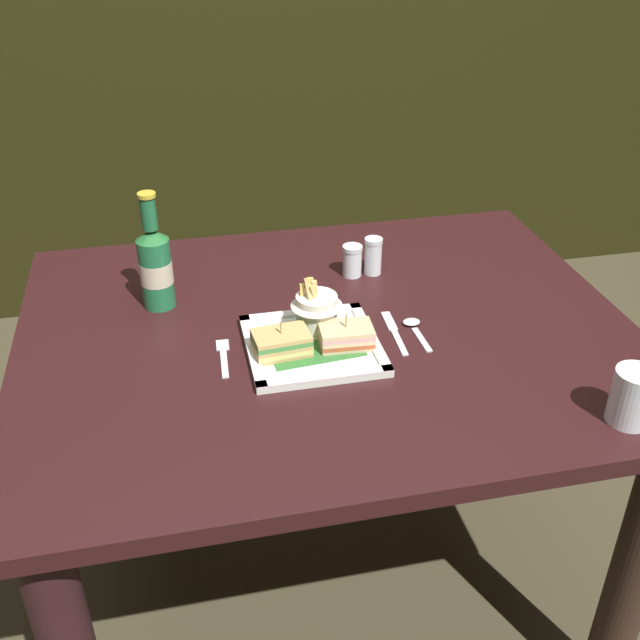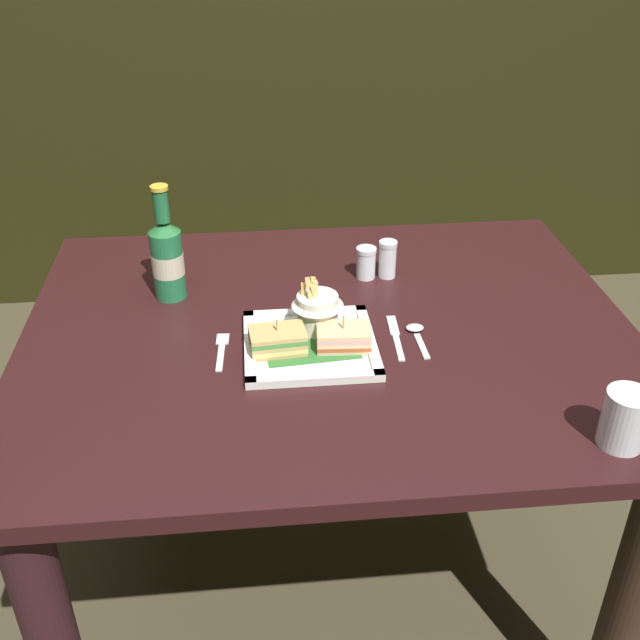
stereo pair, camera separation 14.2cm
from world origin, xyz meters
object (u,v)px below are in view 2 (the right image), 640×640
object	(u,v)px
sandwich_half_right	(343,338)
knife	(395,335)
salt_shaker	(366,264)
fries_cup	(317,306)
sandwich_half_left	(278,340)
pepper_shaker	(387,261)
beer_bottle	(167,257)
square_plate	(310,345)
spoon	(416,332)
water_glass	(624,422)
dining_table	(329,390)
fork	(221,349)

from	to	relation	value
sandwich_half_right	knife	xyz separation A→B (m)	(0.11, 0.04, -0.03)
salt_shaker	fries_cup	bearing A→B (deg)	-119.90
sandwich_half_left	pepper_shaker	bearing A→B (deg)	48.49
beer_bottle	knife	size ratio (longest dim) A/B	1.54
sandwich_half_right	sandwich_half_left	bearing A→B (deg)	-180.00
beer_bottle	square_plate	bearing A→B (deg)	-39.81
square_plate	beer_bottle	xyz separation A→B (m)	(-0.28, 0.23, 0.09)
knife	sandwich_half_left	bearing A→B (deg)	-169.61
sandwich_half_left	salt_shaker	bearing A→B (deg)	54.24
sandwich_half_left	spoon	world-z (taller)	sandwich_half_left
sandwich_half_left	water_glass	distance (m)	0.60
fries_cup	pepper_shaker	world-z (taller)	fries_cup
dining_table	water_glass	size ratio (longest dim) A/B	12.52
sandwich_half_right	pepper_shaker	xyz separation A→B (m)	(0.13, 0.29, 0.01)
square_plate	sandwich_half_right	xyz separation A→B (m)	(0.06, -0.02, 0.02)
sandwich_half_right	fork	distance (m)	0.23
sandwich_half_left	fries_cup	world-z (taller)	fries_cup
sandwich_half_left	spoon	xyz separation A→B (m)	(0.27, 0.05, -0.03)
sandwich_half_right	spoon	world-z (taller)	sandwich_half_right
fork	knife	bearing A→B (deg)	2.68
sandwich_half_right	spoon	size ratio (longest dim) A/B	0.88
water_glass	pepper_shaker	bearing A→B (deg)	114.09
sandwich_half_left	water_glass	xyz separation A→B (m)	(0.52, -0.30, 0.01)
sandwich_half_right	beer_bottle	xyz separation A→B (m)	(-0.34, 0.25, 0.06)
fries_cup	fork	bearing A→B (deg)	-168.09
water_glass	spoon	size ratio (longest dim) A/B	0.82
pepper_shaker	dining_table	bearing A→B (deg)	-126.22
knife	spoon	world-z (taller)	spoon
square_plate	sandwich_half_left	size ratio (longest dim) A/B	2.27
spoon	pepper_shaker	distance (m)	0.25
sandwich_half_right	fries_cup	world-z (taller)	fries_cup
fork	salt_shaker	bearing A→B (deg)	39.96
salt_shaker	pepper_shaker	distance (m)	0.05
sandwich_half_left	sandwich_half_right	size ratio (longest dim) A/B	1.05
water_glass	pepper_shaker	world-z (taller)	water_glass
dining_table	salt_shaker	xyz separation A→B (m)	(0.10, 0.21, 0.18)
sandwich_half_right	fork	xyz separation A→B (m)	(-0.23, 0.03, -0.03)
sandwich_half_right	knife	world-z (taller)	sandwich_half_right
water_glass	salt_shaker	bearing A→B (deg)	117.82
square_plate	salt_shaker	distance (m)	0.31
salt_shaker	pepper_shaker	xyz separation A→B (m)	(0.05, 0.00, 0.01)
square_plate	sandwich_half_left	world-z (taller)	sandwich_half_left
water_glass	spoon	world-z (taller)	water_glass
square_plate	pepper_shaker	world-z (taller)	pepper_shaker
sandwich_half_left	fork	bearing A→B (deg)	165.92
dining_table	spoon	world-z (taller)	spoon
pepper_shaker	spoon	bearing A→B (deg)	-86.45
sandwich_half_left	fries_cup	size ratio (longest dim) A/B	0.94
square_plate	pepper_shaker	distance (m)	0.34
fork	spoon	world-z (taller)	spoon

